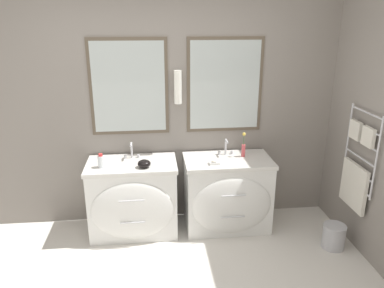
% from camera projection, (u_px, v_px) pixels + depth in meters
% --- Properties ---
extents(wall_back, '(5.47, 0.16, 2.60)m').
position_uv_depth(wall_back, '(159.00, 106.00, 4.02)').
color(wall_back, gray).
rests_on(wall_back, ground_plane).
extents(wall_right, '(0.13, 3.48, 2.60)m').
position_uv_depth(wall_right, '(381.00, 126.00, 3.35)').
color(wall_right, gray).
rests_on(wall_right, ground_plane).
extents(vanity_left, '(0.93, 0.61, 0.80)m').
position_uv_depth(vanity_left, '(133.00, 199.00, 3.94)').
color(vanity_left, white).
rests_on(vanity_left, ground_plane).
extents(vanity_right, '(0.93, 0.61, 0.80)m').
position_uv_depth(vanity_right, '(228.00, 194.00, 4.05)').
color(vanity_right, white).
rests_on(vanity_right, ground_plane).
extents(faucet_left, '(0.17, 0.11, 0.18)m').
position_uv_depth(faucet_left, '(132.00, 151.00, 3.95)').
color(faucet_left, silver).
rests_on(faucet_left, vanity_left).
extents(faucet_right, '(0.17, 0.11, 0.18)m').
position_uv_depth(faucet_right, '(226.00, 147.00, 4.05)').
color(faucet_right, silver).
rests_on(faucet_right, vanity_right).
extents(toiletry_bottle, '(0.06, 0.06, 0.14)m').
position_uv_depth(toiletry_bottle, '(101.00, 161.00, 3.71)').
color(toiletry_bottle, silver).
rests_on(toiletry_bottle, vanity_left).
extents(amenity_bowl, '(0.13, 0.13, 0.08)m').
position_uv_depth(amenity_bowl, '(144.00, 164.00, 3.72)').
color(amenity_bowl, black).
rests_on(amenity_bowl, vanity_left).
extents(flower_vase, '(0.04, 0.04, 0.27)m').
position_uv_depth(flower_vase, '(243.00, 147.00, 4.00)').
color(flower_vase, '#CC4C51').
rests_on(flower_vase, vanity_right).
extents(soap_dish, '(0.11, 0.07, 0.04)m').
position_uv_depth(soap_dish, '(214.00, 163.00, 3.81)').
color(soap_dish, white).
rests_on(soap_dish, vanity_right).
extents(waste_bin, '(0.23, 0.23, 0.25)m').
position_uv_depth(waste_bin, '(334.00, 236.00, 3.77)').
color(waste_bin, '#B7B7BC').
rests_on(waste_bin, ground_plane).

